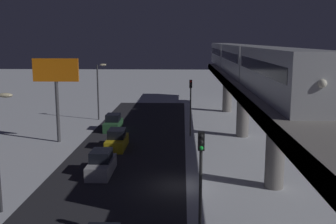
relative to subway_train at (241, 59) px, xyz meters
name	(u,v)px	position (x,y,z in m)	size (l,w,h in m)	color
ground_plane	(179,186)	(7.03, 18.81, -8.60)	(240.00, 240.00, 0.00)	silver
avenue_asphalt	(113,185)	(11.99, 18.81, -8.60)	(11.00, 80.02, 0.01)	#28282D
elevated_railway	(276,109)	(0.09, 18.81, -2.69)	(5.00, 80.02, 6.82)	gray
subway_train	(241,59)	(0.00, 0.00, 0.00)	(2.94, 55.47, 3.40)	#B7BABF
sedan_yellow	(117,141)	(13.39, 8.39, -7.81)	(1.80, 4.54, 1.97)	gold
sedan_green	(113,124)	(15.19, 0.12, -7.81)	(1.80, 4.26, 1.97)	#2D6038
sedan_silver	(101,164)	(13.39, 16.23, -7.81)	(1.80, 4.50, 1.97)	#B2B2B7
traffic_light_near	(201,176)	(5.89, 28.46, -4.41)	(0.32, 0.44, 6.40)	#2D2D2D
traffic_light_mid	(191,99)	(5.89, 2.83, -4.41)	(0.32, 0.44, 6.40)	#2D2D2D
commercial_billboard	(56,78)	(20.05, 6.02, -1.78)	(4.80, 0.36, 8.90)	#4C4C51
street_lamp_far	(99,85)	(18.06, -6.19, -3.79)	(1.35, 0.44, 7.65)	#38383D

